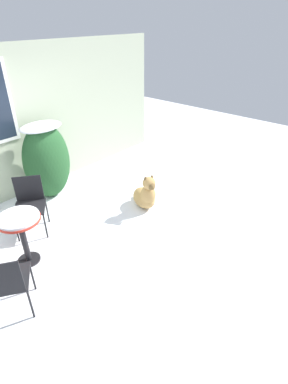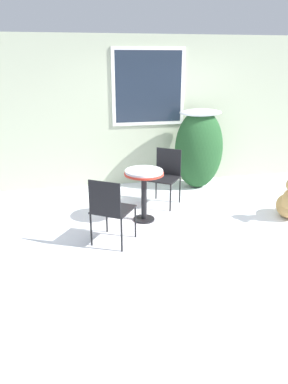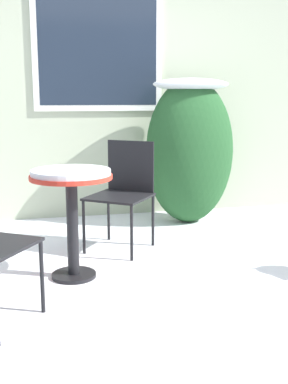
% 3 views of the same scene
% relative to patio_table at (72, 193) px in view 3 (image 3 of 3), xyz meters
% --- Properties ---
extents(ground_plane, '(16.00, 16.00, 0.00)m').
position_rel_patio_table_xyz_m(ground_plane, '(0.55, -0.42, -0.61)').
color(ground_plane, white).
extents(house_wall, '(8.00, 0.10, 2.65)m').
position_rel_patio_table_xyz_m(house_wall, '(0.55, 1.78, 0.75)').
color(house_wall, '#B2BC9E').
rests_on(house_wall, ground_plane).
extents(shrub_left, '(0.88, 0.65, 1.43)m').
position_rel_patio_table_xyz_m(shrub_left, '(1.28, 1.28, 0.14)').
color(shrub_left, '#235128').
rests_on(shrub_left, ground_plane).
extents(patio_table, '(0.56, 0.56, 0.77)m').
position_rel_patio_table_xyz_m(patio_table, '(0.00, 0.00, 0.00)').
color(patio_table, black).
rests_on(patio_table, ground_plane).
extents(patio_chair_near_table, '(0.65, 0.65, 0.89)m').
position_rel_patio_table_xyz_m(patio_chair_near_table, '(0.48, 0.60, -0.11)').
color(patio_chair_near_table, black).
rests_on(patio_chair_near_table, ground_plane).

